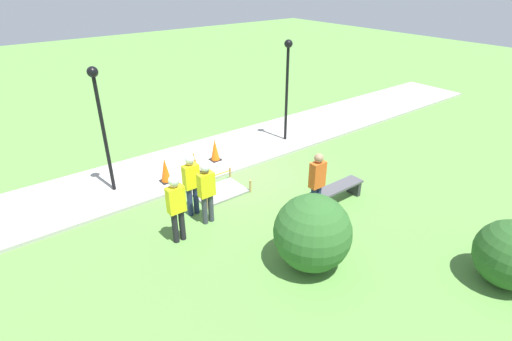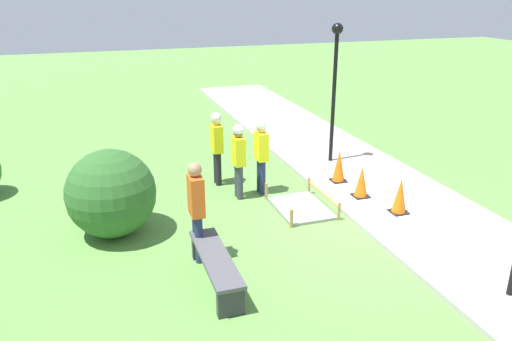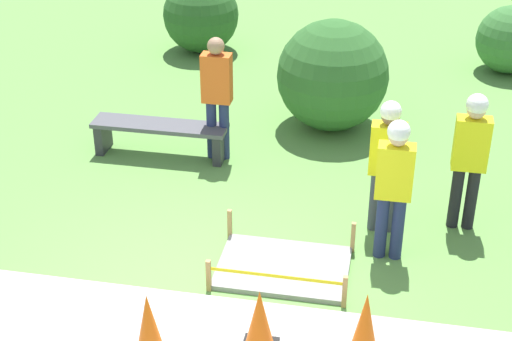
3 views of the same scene
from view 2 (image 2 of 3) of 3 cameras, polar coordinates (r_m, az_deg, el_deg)
name	(u,v)px [view 2 (image 2 of 3)]	position (r m, az deg, el deg)	size (l,w,h in m)	color
ground_plane	(353,223)	(10.16, 10.98, -5.91)	(60.00, 60.00, 0.00)	#5B8E42
sidewalk	(414,211)	(10.86, 17.58, -4.44)	(28.00, 2.84, 0.10)	#ADAAA3
wet_concrete_patch	(301,207)	(10.59, 5.13, -4.23)	(1.50, 1.08, 0.39)	gray
traffic_cone_near_patch	(400,196)	(10.45, 16.14, -2.80)	(0.34, 0.34, 0.74)	black
traffic_cone_far_patch	(361,182)	(11.05, 11.96, -1.29)	(0.34, 0.34, 0.68)	black
traffic_cone_sidewalk_edge	(339,166)	(11.80, 9.46, 0.52)	(0.34, 0.34, 0.77)	black
park_bench	(216,264)	(7.96, -4.64, -10.58)	(1.91, 0.44, 0.49)	#2D2D33
worker_supervisor	(238,155)	(10.79, -2.02, 1.74)	(0.40, 0.24, 1.68)	#383D47
worker_assistant	(217,142)	(11.58, -4.51, 3.24)	(0.40, 0.25, 1.74)	black
worker_trainee	(261,150)	(11.04, 0.60, 2.32)	(0.40, 0.25, 1.71)	navy
bystander_in_orange_shirt	(196,206)	(8.34, -6.82, -4.07)	(0.40, 0.23, 1.77)	navy
lamppost_near	(335,72)	(12.74, 9.02, 11.08)	(0.28, 0.28, 3.50)	black
shrub_rounded_far	(111,193)	(9.60, -16.24, -2.54)	(1.66, 1.66, 1.66)	#2D6028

